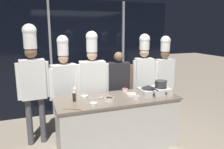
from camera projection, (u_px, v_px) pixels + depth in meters
The scene contains 22 objects.
ground_plane at pixel (117, 146), 3.87m from camera, with size 24.00×24.00×0.00m, color gray.
window_wall_back at pixel (89, 57), 5.37m from camera, with size 4.23×0.09×2.70m.
demo_counter at pixel (117, 122), 3.78m from camera, with size 2.08×0.80×0.90m.
portable_stove at pixel (154, 91), 3.88m from camera, with size 0.54×0.36×0.12m.
frying_pan at pixel (149, 87), 3.81m from camera, with size 0.25×0.43×0.05m.
stock_pot at pixel (161, 84), 3.89m from camera, with size 0.23×0.21×0.12m.
squeeze_bottle_soy at pixel (74, 96), 3.48m from camera, with size 0.05×0.05×0.18m.
squeeze_bottle_oil at pixel (75, 92), 3.74m from camera, with size 0.06×0.06×0.18m.
prep_bowl_mushrooms at pixel (137, 97), 3.61m from camera, with size 0.10×0.10×0.06m.
prep_bowl_shrimp at pixel (131, 94), 3.80m from camera, with size 0.17×0.17×0.04m.
prep_bowl_ginger at pixel (93, 104), 3.30m from camera, with size 0.12×0.12×0.05m.
prep_bowl_bean_sprouts at pixel (85, 96), 3.68m from camera, with size 0.11×0.11×0.04m.
prep_bowl_bell_pepper at pixel (125, 90), 4.06m from camera, with size 0.10×0.10×0.05m.
prep_bowl_soy_glaze at pixel (109, 99), 3.52m from camera, with size 0.16×0.16×0.06m.
serving_spoon_slotted at pixel (99, 98), 3.66m from camera, with size 0.27×0.06×0.02m.
serving_spoon_solid at pixel (76, 109), 3.15m from camera, with size 0.26×0.13×0.02m.
chef_head at pixel (33, 76), 3.73m from camera, with size 0.54×0.25×2.13m.
chef_sous at pixel (64, 81), 4.03m from camera, with size 0.60×0.32×1.93m.
chef_line at pixel (92, 78), 4.12m from camera, with size 0.63×0.30×2.00m.
person_guest at pixel (118, 84), 4.34m from camera, with size 0.55×0.29×1.60m.
chef_pastry at pixel (144, 71), 4.52m from camera, with size 0.48×0.25×1.94m.
chef_apprentice at pixel (164, 72), 4.67m from camera, with size 0.50×0.21×1.90m.
Camera 1 is at (-1.29, -3.28, 2.04)m, focal length 35.00 mm.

